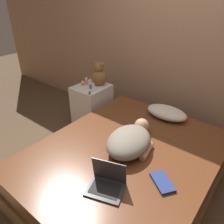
% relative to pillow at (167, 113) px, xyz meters
% --- Properties ---
extents(ground_plane, '(12.00, 12.00, 0.00)m').
position_rel_pillow_xyz_m(ground_plane, '(-0.02, -0.81, -0.53)').
color(ground_plane, brown).
extents(wall_back, '(8.00, 0.06, 2.60)m').
position_rel_pillow_xyz_m(wall_back, '(-0.02, 0.46, 0.77)').
color(wall_back, tan).
rests_on(wall_back, ground_plane).
extents(bed, '(1.58, 1.98, 0.47)m').
position_rel_pillow_xyz_m(bed, '(-0.02, -0.81, -0.30)').
color(bed, brown).
rests_on(bed, ground_plane).
extents(nightstand, '(0.42, 0.47, 0.64)m').
position_rel_pillow_xyz_m(nightstand, '(-1.08, -0.16, -0.21)').
color(nightstand, silver).
rests_on(nightstand, ground_plane).
extents(pillow, '(0.49, 0.29, 0.13)m').
position_rel_pillow_xyz_m(pillow, '(0.00, 0.00, 0.00)').
color(pillow, beige).
rests_on(pillow, bed).
extents(person_lying, '(0.48, 0.71, 0.19)m').
position_rel_pillow_xyz_m(person_lying, '(-0.01, -0.76, 0.03)').
color(person_lying, gray).
rests_on(person_lying, bed).
extents(laptop, '(0.34, 0.30, 0.23)m').
position_rel_pillow_xyz_m(laptop, '(0.12, -1.27, -0.01)').
color(laptop, '#333338').
rests_on(laptop, bed).
extents(teddy_bear, '(0.21, 0.21, 0.33)m').
position_rel_pillow_xyz_m(teddy_bear, '(-1.03, -0.04, 0.25)').
color(teddy_bear, brown).
rests_on(teddy_bear, nightstand).
extents(bottle_blue, '(0.03, 0.03, 0.08)m').
position_rel_pillow_xyz_m(bottle_blue, '(-1.03, -0.22, 0.15)').
color(bottle_blue, '#3866B2').
rests_on(bottle_blue, nightstand).
extents(bottle_amber, '(0.04, 0.04, 0.06)m').
position_rel_pillow_xyz_m(bottle_amber, '(-1.19, -0.21, 0.14)').
color(bottle_amber, gold).
rests_on(bottle_amber, nightstand).
extents(bottle_green, '(0.03, 0.03, 0.06)m').
position_rel_pillow_xyz_m(bottle_green, '(-0.91, -0.36, 0.14)').
color(bottle_green, '#3D8E4C').
rests_on(bottle_green, nightstand).
extents(bottle_pink, '(0.03, 0.03, 0.10)m').
position_rel_pillow_xyz_m(bottle_pink, '(-1.17, -0.16, 0.16)').
color(bottle_pink, pink).
rests_on(bottle_pink, nightstand).
extents(bottle_white, '(0.04, 0.04, 0.10)m').
position_rel_pillow_xyz_m(bottle_white, '(-0.94, -0.26, 0.16)').
color(bottle_white, white).
rests_on(bottle_white, nightstand).
extents(book, '(0.26, 0.23, 0.02)m').
position_rel_pillow_xyz_m(book, '(0.44, -0.96, -0.05)').
color(book, navy).
rests_on(book, bed).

